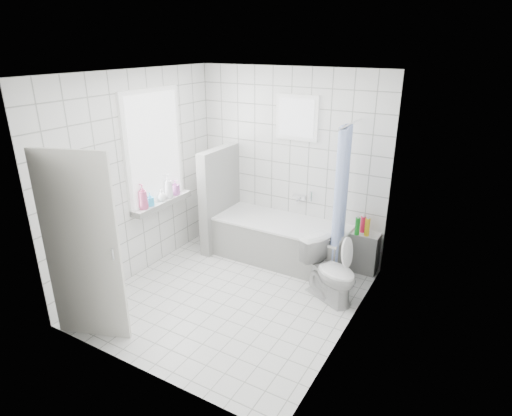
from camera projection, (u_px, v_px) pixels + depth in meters
The scene contains 19 objects.
ground at pixel (233, 295), 5.22m from camera, with size 3.00×3.00×0.00m, color white.
ceiling at pixel (228, 73), 4.27m from camera, with size 3.00×3.00×0.00m, color white.
wall_back at pixel (290, 164), 5.96m from camera, with size 2.80×0.02×2.60m, color white.
wall_front at pixel (132, 248), 3.54m from camera, with size 2.80×0.02×2.60m, color white.
wall_left at pixel (138, 177), 5.40m from camera, with size 0.02×3.00×2.60m, color white.
wall_right at pixel (353, 220), 4.10m from camera, with size 0.02×3.00×2.60m, color white.
window_left at pixel (155, 149), 5.51m from camera, with size 0.01×0.90×1.40m, color white.
window_back at pixel (296, 118), 5.64m from camera, with size 0.50×0.01×0.50m, color white.
window_sill at pixel (162, 203), 5.76m from camera, with size 0.18×1.02×0.08m, color white.
door at pixel (82, 249), 4.18m from camera, with size 0.04×0.80×2.00m, color silver.
bathtub at pixel (281, 240), 5.99m from camera, with size 1.85×0.77×0.58m.
partition_wall at pixel (220, 199), 6.24m from camera, with size 0.15×0.85×1.50m, color white.
tiled_ledge at pixel (363, 252), 5.69m from camera, with size 0.40×0.24×0.55m, color white.
toilet at pixel (331, 271), 5.04m from camera, with size 0.41×0.71×0.73m, color silver.
curtain_rod at pixel (350, 124), 4.94m from camera, with size 0.02×0.02×0.80m, color silver.
shower_curtain at pixel (341, 200), 5.16m from camera, with size 0.14×0.48×1.78m, color #4768D0, non-canonical shape.
tub_faucet at pixel (299, 197), 6.01m from camera, with size 0.18×0.06×0.06m, color silver.
sill_bottles at pixel (159, 192), 5.64m from camera, with size 0.17×0.75×0.33m.
ledge_bottles at pixel (362, 226), 5.53m from camera, with size 0.18×0.18×0.24m.
Camera 1 is at (2.47, -3.74, 2.90)m, focal length 30.00 mm.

